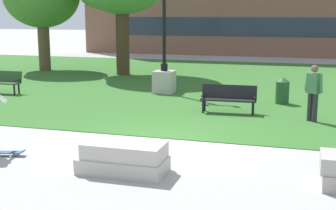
{
  "coord_description": "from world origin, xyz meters",
  "views": [
    {
      "loc": [
        3.42,
        -11.35,
        3.26
      ],
      "look_at": [
        0.47,
        -1.4,
        1.2
      ],
      "focal_mm": 50.0,
      "sensor_mm": 36.0,
      "label": 1
    }
  ],
  "objects": [
    {
      "name": "park_bench_near_right",
      "position": [
        -8.49,
        4.76,
        0.54
      ],
      "size": [
        1.81,
        0.58,
        0.9
      ],
      "color": "#284723",
      "rests_on": "grass_lawn"
    },
    {
      "name": "skateboard",
      "position": [
        -3.2,
        -2.49,
        0.09
      ],
      "size": [
        1.04,
        0.46,
        0.14
      ],
      "color": "#2D4C75",
      "rests_on": "ground"
    },
    {
      "name": "park_bench_near_left",
      "position": [
        1.04,
        3.65,
        0.54
      ],
      "size": [
        1.83,
        0.63,
        0.9
      ],
      "color": "black",
      "rests_on": "grass_lawn"
    },
    {
      "name": "concrete_block_left",
      "position": [
        -0.09,
        -2.76,
        0.31
      ],
      "size": [
        1.8,
        0.9,
        0.64
      ],
      "color": "#B2ADA3",
      "rests_on": "ground"
    },
    {
      "name": "trash_bin",
      "position": [
        2.65,
        5.75,
        0.5
      ],
      "size": [
        0.49,
        0.49,
        0.96
      ],
      "color": "#234C28",
      "rests_on": "grass_lawn"
    },
    {
      "name": "person_bystander_near_lawn",
      "position": [
        3.67,
        3.13,
        0.98
      ],
      "size": [
        0.57,
        0.47,
        1.71
      ],
      "color": "#28282D",
      "rests_on": "grass_lawn"
    },
    {
      "name": "ground_plane",
      "position": [
        0.0,
        0.0,
        0.0
      ],
      "size": [
        140.0,
        140.0,
        0.0
      ],
      "primitive_type": "plane",
      "color": "#A3A09B"
    },
    {
      "name": "lamp_post_left",
      "position": [
        -2.12,
        6.77,
        1.07
      ],
      "size": [
        1.32,
        0.8,
        5.2
      ],
      "color": "#ADA89E",
      "rests_on": "grass_lawn"
    },
    {
      "name": "grass_lawn",
      "position": [
        0.0,
        10.0,
        0.01
      ],
      "size": [
        40.0,
        20.0,
        0.02
      ],
      "primitive_type": "cube",
      "color": "#336628",
      "rests_on": "ground"
    }
  ]
}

